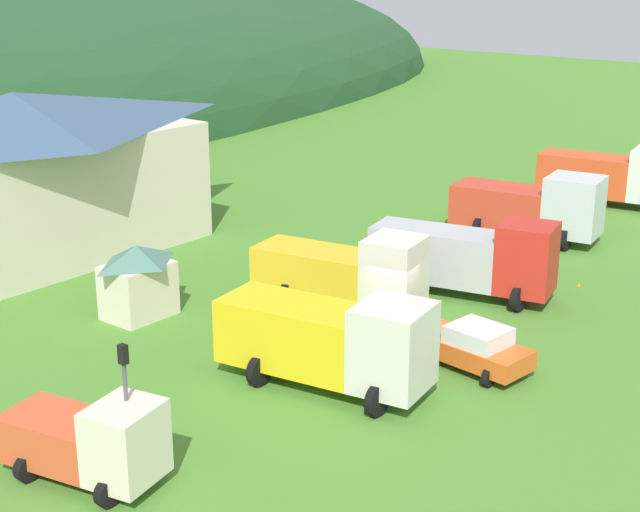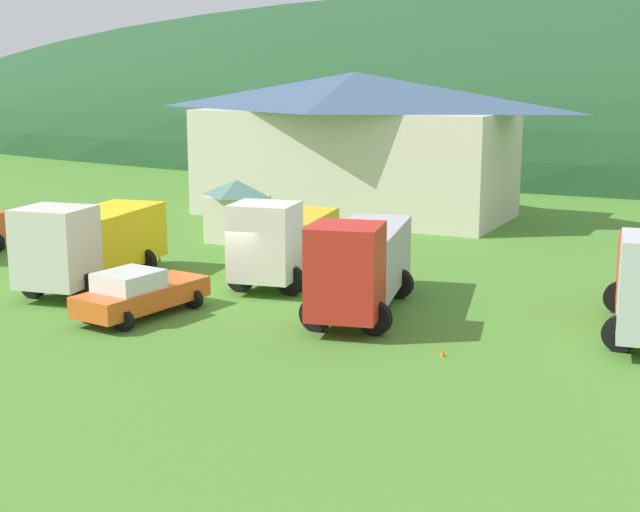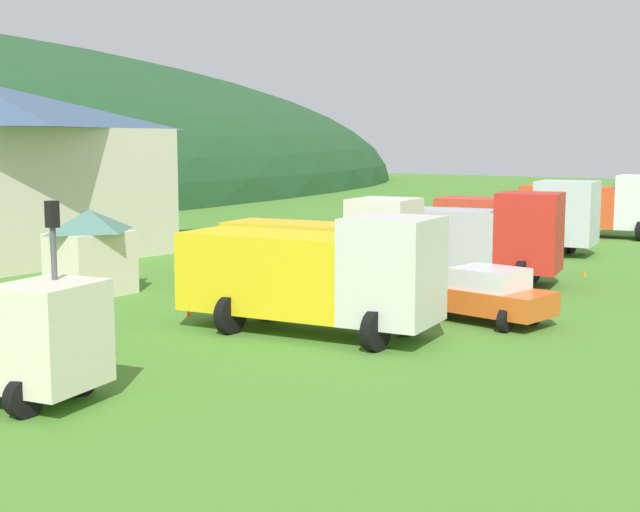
# 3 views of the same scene
# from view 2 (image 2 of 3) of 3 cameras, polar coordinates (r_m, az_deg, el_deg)

# --- Properties ---
(ground_plane) EXTENTS (200.00, 200.00, 0.00)m
(ground_plane) POSITION_cam_2_polar(r_m,az_deg,el_deg) (33.54, -5.69, -2.52)
(ground_plane) COLOR #4C842D
(forested_hill_backdrop) EXTENTS (175.73, 60.00, 31.93)m
(forested_hill_backdrop) POSITION_cam_2_polar(r_m,az_deg,el_deg) (92.01, 15.49, 6.24)
(forested_hill_backdrop) COLOR #234C28
(forested_hill_backdrop) RESTS_ON ground
(depot_building) EXTENTS (18.61, 8.66, 8.08)m
(depot_building) POSITION_cam_2_polar(r_m,az_deg,el_deg) (51.36, 2.18, 7.23)
(depot_building) COLOR beige
(depot_building) RESTS_ON ground
(play_shed_cream) EXTENTS (2.84, 2.18, 3.04)m
(play_shed_cream) POSITION_cam_2_polar(r_m,az_deg,el_deg) (43.59, -5.27, 2.92)
(play_shed_cream) COLOR beige
(play_shed_cream) RESTS_ON ground
(flatbed_truck_yellow) EXTENTS (3.91, 7.73, 3.41)m
(flatbed_truck_yellow) POSITION_cam_2_polar(r_m,az_deg,el_deg) (35.60, -14.40, 0.94)
(flatbed_truck_yellow) COLOR silver
(flatbed_truck_yellow) RESTS_ON ground
(heavy_rig_striped) EXTENTS (3.83, 7.51, 3.41)m
(heavy_rig_striped) POSITION_cam_2_polar(r_m,az_deg,el_deg) (35.36, -2.35, 1.06)
(heavy_rig_striped) COLOR silver
(heavy_rig_striped) RESTS_ON ground
(crane_truck_red) EXTENTS (4.03, 8.17, 3.51)m
(crane_truck_red) POSITION_cam_2_polar(r_m,az_deg,el_deg) (30.64, 2.60, -0.41)
(crane_truck_red) COLOR red
(crane_truck_red) RESTS_ON ground
(service_pickup_orange) EXTENTS (2.71, 5.12, 1.66)m
(service_pickup_orange) POSITION_cam_2_polar(r_m,az_deg,el_deg) (31.01, -11.40, -2.32)
(service_pickup_orange) COLOR orange
(service_pickup_orange) RESTS_ON ground
(traffic_cone_near_pickup) EXTENTS (0.36, 0.36, 0.47)m
(traffic_cone_near_pickup) POSITION_cam_2_polar(r_m,az_deg,el_deg) (26.73, 7.77, -6.33)
(traffic_cone_near_pickup) COLOR orange
(traffic_cone_near_pickup) RESTS_ON ground
(traffic_cone_mid_row) EXTENTS (0.36, 0.36, 0.55)m
(traffic_cone_mid_row) POSITION_cam_2_polar(r_m,az_deg,el_deg) (39.80, -10.14, -0.37)
(traffic_cone_mid_row) COLOR orange
(traffic_cone_mid_row) RESTS_ON ground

